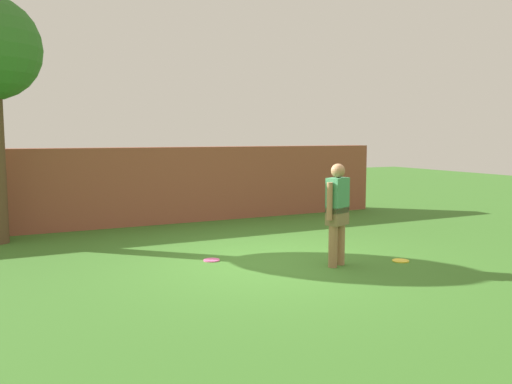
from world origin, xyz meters
TOP-DOWN VIEW (x-y plane):
  - ground_plane at (0.00, 0.00)m, footprint 40.00×40.00m
  - brick_wall at (-1.50, 4.58)m, footprint 13.63×0.50m
  - person at (0.83, -0.67)m, footprint 0.50×0.34m
  - frisbee_pink at (-0.82, 0.53)m, footprint 0.27×0.27m
  - frisbee_yellow at (1.95, -0.89)m, footprint 0.27×0.27m

SIDE VIEW (x-z plane):
  - ground_plane at x=0.00m, z-range 0.00..0.00m
  - frisbee_pink at x=-0.82m, z-range 0.00..0.02m
  - frisbee_yellow at x=1.95m, z-range 0.00..0.02m
  - brick_wall at x=-1.50m, z-range 0.00..1.79m
  - person at x=0.83m, z-range 0.09..1.71m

